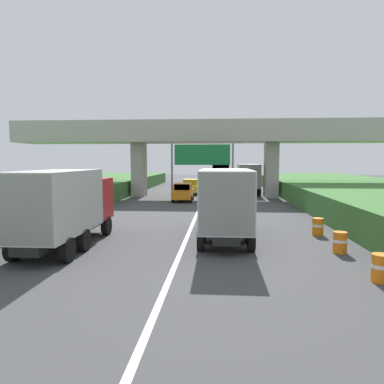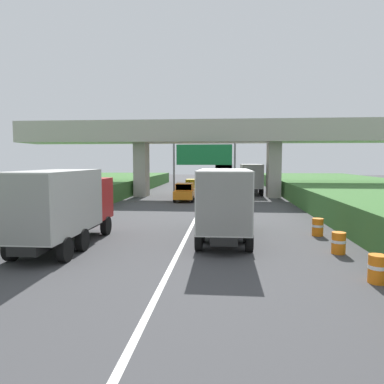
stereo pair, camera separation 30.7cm
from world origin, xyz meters
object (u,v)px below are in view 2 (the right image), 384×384
at_px(overhead_highway_sign, 204,159).
at_px(truck_silver, 224,174).
at_px(construction_barrel_4, 318,227).
at_px(car_yellow, 193,187).
at_px(truck_green, 224,200).
at_px(truck_red, 63,204).
at_px(construction_barrel_3, 339,243).
at_px(truck_blue, 251,177).
at_px(car_orange, 185,192).
at_px(construction_barrel_2, 377,269).

height_order(overhead_highway_sign, truck_silver, overhead_highway_sign).
height_order(truck_silver, construction_barrel_4, truck_silver).
bearing_deg(car_yellow, truck_green, -81.49).
height_order(truck_red, construction_barrel_4, truck_red).
bearing_deg(construction_barrel_3, overhead_highway_sign, 109.61).
xyz_separation_m(truck_blue, car_yellow, (-6.61, -0.70, -1.08)).
distance_m(car_yellow, construction_barrel_4, 24.16).
height_order(car_yellow, car_orange, same).
xyz_separation_m(truck_silver, car_orange, (-3.64, -18.19, -1.08)).
distance_m(truck_red, construction_barrel_3, 11.91).
xyz_separation_m(overhead_highway_sign, truck_red, (-5.18, -18.58, -2.10)).
distance_m(car_yellow, construction_barrel_3, 27.56).
height_order(truck_silver, car_orange, truck_silver).
xyz_separation_m(truck_blue, construction_barrel_2, (1.81, -30.57, -1.47)).
bearing_deg(truck_red, truck_green, 17.20).
bearing_deg(truck_silver, truck_blue, -72.76).
bearing_deg(truck_blue, truck_silver, 107.24).
xyz_separation_m(car_yellow, construction_barrel_3, (8.33, -26.27, -0.40)).
distance_m(truck_green, truck_blue, 24.90).
bearing_deg(truck_green, truck_red, -162.80).
bearing_deg(construction_barrel_4, overhead_highway_sign, 114.00).
distance_m(truck_silver, construction_barrel_2, 40.97).
bearing_deg(car_orange, construction_barrel_4, -60.78).
distance_m(truck_blue, truck_silver, 10.55).
bearing_deg(construction_barrel_3, truck_blue, 93.64).
bearing_deg(construction_barrel_3, truck_silver, 97.44).
distance_m(truck_green, truck_silver, 34.79).
xyz_separation_m(truck_blue, car_orange, (-6.76, -8.11, -1.08)).
relative_size(truck_blue, car_orange, 1.78).
bearing_deg(truck_silver, construction_barrel_3, -82.56).
relative_size(overhead_highway_sign, construction_barrel_2, 6.53).
height_order(truck_silver, construction_barrel_3, truck_silver).
height_order(truck_green, car_orange, truck_green).
height_order(overhead_highway_sign, construction_barrel_4, overhead_highway_sign).
bearing_deg(construction_barrel_2, overhead_highway_sign, 106.84).
bearing_deg(car_orange, truck_blue, 50.18).
distance_m(overhead_highway_sign, truck_red, 19.40).
relative_size(car_orange, construction_barrel_2, 4.56).
distance_m(car_orange, construction_barrel_3, 20.68).
relative_size(truck_green, car_yellow, 1.78).
xyz_separation_m(truck_silver, construction_barrel_3, (4.84, -37.04, -1.47)).
xyz_separation_m(truck_red, car_yellow, (3.49, 26.21, -1.08)).
height_order(truck_blue, car_orange, truck_blue).
relative_size(truck_blue, car_yellow, 1.78).
bearing_deg(car_yellow, car_orange, -91.15).
distance_m(car_orange, construction_barrel_4, 17.48).
xyz_separation_m(truck_silver, construction_barrel_4, (4.89, -33.44, -1.47)).
relative_size(overhead_highway_sign, construction_barrel_4, 6.53).
height_order(truck_red, construction_barrel_2, truck_red).
distance_m(construction_barrel_2, construction_barrel_3, 3.61).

